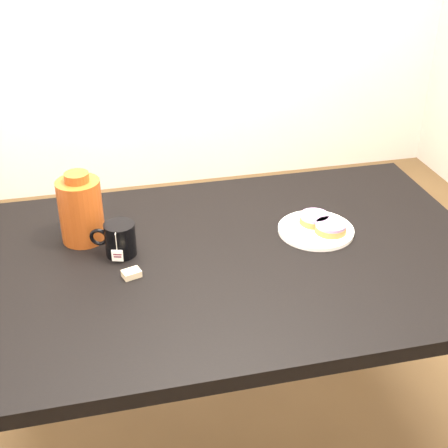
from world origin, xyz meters
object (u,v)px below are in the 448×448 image
at_px(mug, 119,239).
at_px(teabag_pouch, 132,274).
at_px(bagel_back, 314,219).
at_px(bagel_front, 331,228).
at_px(bagel_package, 81,210).
at_px(plate, 316,229).
at_px(table, 231,280).

height_order(mug, teabag_pouch, mug).
distance_m(bagel_back, mug, 0.56).
xyz_separation_m(bagel_front, teabag_pouch, (-0.57, -0.08, -0.02)).
bearing_deg(bagel_back, bagel_package, 172.95).
height_order(plate, mug, mug).
height_order(table, bagel_back, bagel_back).
distance_m(table, teabag_pouch, 0.29).
bearing_deg(bagel_back, bagel_front, -65.88).
height_order(bagel_front, bagel_package, bagel_package).
bearing_deg(bagel_package, mug, -47.69).
bearing_deg(bagel_back, mug, -177.84).
relative_size(bagel_front, bagel_package, 0.59).
xyz_separation_m(table, bagel_front, (0.30, 0.04, 0.11)).
distance_m(mug, bagel_package, 0.14).
bearing_deg(teabag_pouch, table, 8.67).
bearing_deg(bagel_package, table, -24.67).
bearing_deg(mug, bagel_back, 18.85).
relative_size(plate, bagel_back, 1.97).
xyz_separation_m(table, teabag_pouch, (-0.27, -0.04, 0.09)).
relative_size(table, plate, 6.52).
xyz_separation_m(teabag_pouch, bagel_package, (-0.11, 0.22, 0.08)).
relative_size(plate, bagel_front, 1.79).
relative_size(table, bagel_back, 12.84).
bearing_deg(bagel_front, bagel_package, 168.39).
bearing_deg(table, bagel_back, 19.22).
bearing_deg(mug, table, 2.43).
height_order(plate, bagel_back, bagel_back).
distance_m(bagel_front, mug, 0.59).
distance_m(plate, teabag_pouch, 0.54).
xyz_separation_m(bagel_back, teabag_pouch, (-0.54, -0.14, -0.02)).
distance_m(plate, bagel_back, 0.04).
relative_size(table, bagel_front, 11.64).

